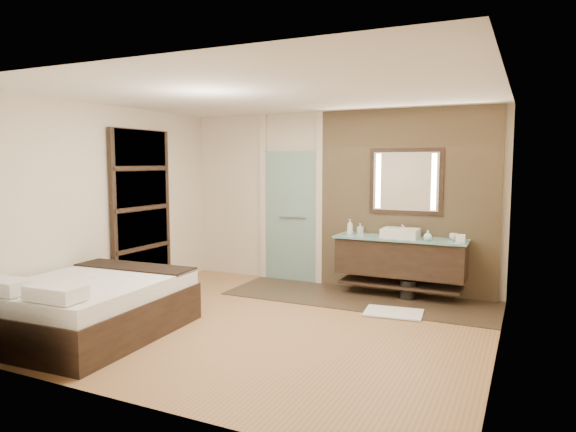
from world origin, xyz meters
The scene contains 15 objects.
floor centered at (0.00, 0.00, 0.00)m, with size 5.00×5.00×0.00m, color #9A6340.
tile_strip centered at (0.60, 1.60, 0.01)m, with size 3.80×1.30×0.01m, color #3A2B1F.
stone_wall centered at (1.10, 2.21, 1.35)m, with size 2.60×0.08×2.70m, color #9E805A.
vanity centered at (1.10, 1.92, 0.58)m, with size 1.85×0.55×0.88m.
mirror_unit centered at (1.10, 2.16, 1.65)m, with size 1.06×0.04×0.96m.
frosted_door centered at (-0.75, 2.20, 1.14)m, with size 1.10×0.12×2.70m.
shoji_partition centered at (-2.43, 0.60, 1.21)m, with size 0.06×1.20×2.40m.
bed centered at (-1.65, -1.16, 0.32)m, with size 1.70×2.08×0.77m.
bath_mat centered at (1.23, 1.07, 0.02)m, with size 0.72×0.50×0.02m, color silver.
waste_bin centered at (1.23, 1.85, 0.14)m, with size 0.22×0.22×0.28m, color black.
tissue_box centered at (1.92, 1.83, 0.92)m, with size 0.12×0.12×0.10m, color white.
soap_bottle_a centered at (0.36, 1.89, 0.98)m, with size 0.09×0.09×0.23m, color silver.
soap_bottle_b centered at (0.46, 2.04, 0.94)m, with size 0.07×0.07×0.15m, color #B2B2B2.
soap_bottle_c centered at (1.50, 1.77, 0.94)m, with size 0.11×0.11×0.14m, color silver.
cup centered at (1.81, 1.99, 0.91)m, with size 0.12×0.12×0.09m, color silver.
Camera 1 is at (2.75, -5.26, 1.93)m, focal length 32.00 mm.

